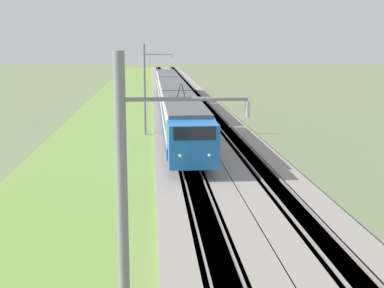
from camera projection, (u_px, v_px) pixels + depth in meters
name	position (u px, v px, depth m)	size (l,w,h in m)	color
ballast_main	(175.00, 120.00, 55.24)	(240.00, 4.40, 0.30)	gray
ballast_adjacent	(216.00, 120.00, 55.57)	(240.00, 4.40, 0.30)	gray
track_main	(175.00, 120.00, 55.24)	(240.00, 1.57, 0.45)	#4C4238
track_adjacent	(216.00, 120.00, 55.56)	(240.00, 1.57, 0.45)	#4C4238
grass_verge	(113.00, 122.00, 54.79)	(240.00, 9.56, 0.12)	olive
passenger_train	(173.00, 96.00, 59.07)	(59.39, 2.99, 4.85)	blue
catenary_mast_near	(127.00, 248.00, 10.45)	(0.22, 2.56, 7.90)	slate
catenary_mast_mid	(145.00, 89.00, 46.15)	(0.22, 2.56, 7.96)	slate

